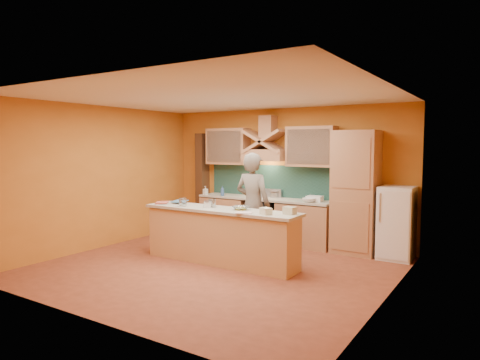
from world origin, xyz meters
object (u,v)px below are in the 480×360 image
Objects in this scene: stove at (264,220)px; person at (253,205)px; kitchen_scale at (208,205)px; fridge at (397,223)px; mixing_bowl at (241,208)px.

stove is 1.41m from person.
fridge is at bearing 14.57° from kitchen_scale.
kitchen_scale is (-0.50, -0.68, 0.05)m from person.
person is 0.85m from kitchen_scale.
mixing_bowl is (0.62, 0.09, -0.02)m from kitchen_scale.
fridge is 2.58m from person.
person is at bearing -69.70° from stove.
fridge reaches higher than kitchen_scale.
fridge is 5.04× the size of mixing_bowl.
fridge is 0.69× the size of person.
fridge is at bearing 0.00° from stove.
stove is at bearing -67.78° from person.
stove is 1.99m from mixing_bowl.
fridge is 3.37m from kitchen_scale.
fridge is (2.70, 0.00, 0.20)m from stove.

